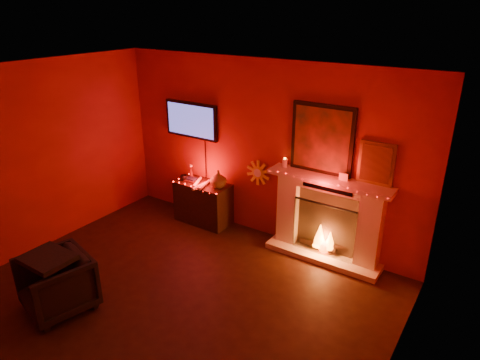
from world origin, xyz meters
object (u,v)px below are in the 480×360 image
object	(u,v)px
sunburst_clock	(258,173)
armchair	(57,284)
tv	(191,120)
console_table	(204,201)
fireplace	(328,211)

from	to	relation	value
sunburst_clock	armchair	world-z (taller)	sunburst_clock
tv	console_table	bearing A→B (deg)	-28.57
tv	armchair	xyz separation A→B (m)	(0.27, -2.89, -1.30)
tv	fireplace	bearing A→B (deg)	-1.50
fireplace	console_table	distance (m)	2.12
fireplace	sunburst_clock	bearing A→B (deg)	175.63
tv	armchair	bearing A→B (deg)	-84.57
console_table	fireplace	bearing A→B (deg)	3.54
console_table	armchair	distance (m)	2.70
console_table	armchair	size ratio (longest dim) A/B	1.28
fireplace	armchair	xyz separation A→B (m)	(-2.16, -2.83, -0.38)
sunburst_clock	fireplace	bearing A→B (deg)	-4.37
sunburst_clock	armchair	bearing A→B (deg)	-108.46
fireplace	sunburst_clock	xyz separation A→B (m)	(-1.19, 0.09, 0.28)
tv	console_table	world-z (taller)	tv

